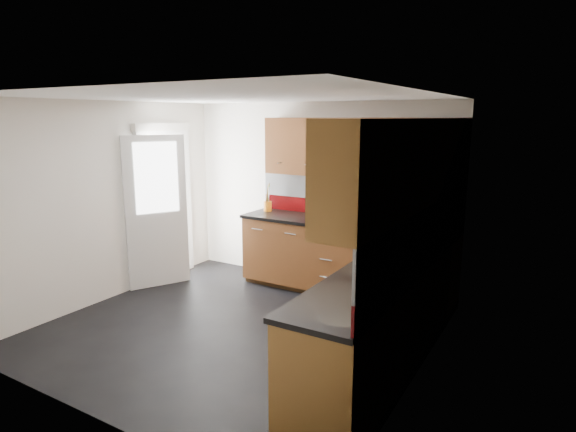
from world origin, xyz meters
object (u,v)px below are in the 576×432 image
Objects in this scene: utensil_pot at (268,205)px; toaster at (410,219)px; gas_hob at (336,220)px; food_processor at (413,238)px.

toaster is at bearing 0.90° from utensil_pot.
utensil_pot reaches higher than gas_hob.
gas_hob is 1.79× the size of food_processor.
toaster is 0.89× the size of food_processor.
utensil_pot is (-1.10, 0.13, 0.08)m from gas_hob.
food_processor reaches higher than gas_hob.
food_processor is at bearing -72.17° from toaster.
gas_hob is 0.88m from toaster.
toaster is at bearing 10.83° from gas_hob.
utensil_pot is 1.18× the size of food_processor.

